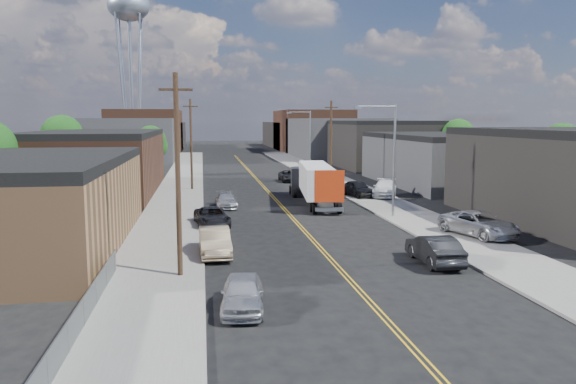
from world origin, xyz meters
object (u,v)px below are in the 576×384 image
object	(u,v)px
car_right_lot_a	(479,224)
car_right_lot_c	(358,188)
car_left_a	(242,293)
semi_truck	(313,181)
water_tower	(129,12)
car_left_d	(226,200)
car_ahead_truck	(290,176)
car_left_b	(215,242)
car_right_oncoming	(434,249)
car_left_c	(212,217)
car_right_lot_b	(385,188)

from	to	relation	value
car_right_lot_a	car_right_lot_c	world-z (taller)	car_right_lot_a
car_left_a	semi_truck	bearing A→B (deg)	78.66
water_tower	car_left_a	bearing A→B (deg)	-81.09
car_left_d	car_ahead_truck	size ratio (longest dim) A/B	0.87
semi_truck	car_right_lot_c	world-z (taller)	semi_truck
car_left_b	car_right_oncoming	world-z (taller)	car_left_b
car_left_a	water_tower	bearing A→B (deg)	104.26
car_left_c	car_right_lot_b	distance (m)	21.45
car_left_c	car_left_d	bearing A→B (deg)	74.26
car_right_lot_a	car_right_lot_b	xyz separation A→B (m)	(0.00, 19.41, 0.00)
water_tower	car_left_b	xyz separation A→B (m)	(15.60, -95.63, -29.84)
car_left_b	car_right_lot_c	world-z (taller)	car_right_lot_c
semi_truck	car_right_lot_b	bearing A→B (deg)	23.71
car_left_b	car_right_oncoming	xyz separation A→B (m)	(11.74, -3.68, -0.01)
car_right_lot_a	car_right_lot_c	distance (m)	20.09
car_right_lot_a	car_right_lot_b	world-z (taller)	car_right_lot_b
car_left_a	car_left_c	size ratio (longest dim) A/B	0.85
water_tower	car_left_c	world-z (taller)	water_tower
semi_truck	car_right_lot_a	distance (m)	18.73
car_right_lot_a	car_left_d	bearing A→B (deg)	118.97
car_right_lot_c	car_ahead_truck	world-z (taller)	car_right_lot_c
car_left_a	car_left_c	world-z (taller)	car_left_a
semi_truck	car_ahead_truck	world-z (taller)	semi_truck
water_tower	car_ahead_truck	world-z (taller)	water_tower
semi_truck	car_right_lot_a	bearing A→B (deg)	-58.71
car_right_oncoming	car_right_lot_a	bearing A→B (deg)	-132.81
car_right_oncoming	car_left_b	bearing A→B (deg)	-16.40
car_left_b	car_right_lot_b	size ratio (longest dim) A/B	0.88
car_left_a	car_left_d	distance (m)	27.33
car_right_lot_c	car_right_lot_a	bearing A→B (deg)	-96.10
car_left_a	car_right_lot_c	size ratio (longest dim) A/B	0.92
car_right_lot_b	car_right_lot_c	size ratio (longest dim) A/B	1.20
semi_truck	car_left_a	distance (m)	30.09
car_left_b	car_right_lot_a	world-z (taller)	car_right_lot_a
car_right_lot_a	car_ahead_truck	xyz separation A→B (m)	(-7.13, 35.52, -0.24)
car_left_a	car_ahead_truck	world-z (taller)	car_left_a
car_left_a	car_right_lot_a	xyz separation A→B (m)	(16.49, 11.83, 0.23)
water_tower	car_left_a	world-z (taller)	water_tower
car_left_b	car_ahead_truck	size ratio (longest dim) A/B	0.96
semi_truck	car_ahead_truck	size ratio (longest dim) A/B	2.84
semi_truck	car_right_lot_b	xyz separation A→B (m)	(7.86, 2.45, -1.16)
car_left_b	car_right_oncoming	bearing A→B (deg)	-19.42
car_left_d	car_right_lot_c	bearing A→B (deg)	16.97
car_right_oncoming	car_right_lot_b	distance (m)	25.93
car_right_oncoming	car_right_lot_c	distance (m)	25.98
car_left_a	car_left_b	bearing A→B (deg)	100.74
car_left_b	car_right_lot_c	distance (m)	26.58
semi_truck	car_left_a	world-z (taller)	semi_truck
car_left_a	car_left_b	xyz separation A→B (m)	(-0.91, 9.61, 0.08)
car_left_b	car_right_oncoming	distance (m)	12.31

